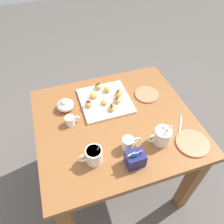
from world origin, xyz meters
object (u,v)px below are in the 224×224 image
object	(u,v)px
pastry_plate_square	(105,101)
saucer_coral_right	(192,143)
cream_pitcher_white	(129,143)
coffee_mug_cream_right	(94,155)
dining_table	(115,134)
beignet_3	(104,102)
chocolate_sauce_pitcher	(70,120)
beignet_1	(117,100)
beignet_5	(119,93)
beignet_7	(98,86)
coffee_mug_cream_left	(162,136)
saucer_coral_left	(147,95)
ice_cream_bowl	(65,105)
beignet_2	(94,95)
beignet_6	(89,104)
beignet_0	(107,89)
beignet_4	(111,108)
sugar_caddy	(134,159)

from	to	relation	value
pastry_plate_square	saucer_coral_right	xyz separation A→B (m)	(-0.34, 0.44, -0.00)
cream_pitcher_white	saucer_coral_right	xyz separation A→B (m)	(-0.33, 0.08, -0.03)
coffee_mug_cream_right	saucer_coral_right	xyz separation A→B (m)	(-0.52, 0.06, -0.04)
dining_table	beignet_3	distance (m)	0.21
chocolate_sauce_pitcher	beignet_1	distance (m)	0.31
beignet_5	beignet_7	bearing A→B (deg)	-45.21
pastry_plate_square	coffee_mug_cream_left	bearing A→B (deg)	116.59
saucer_coral_left	saucer_coral_right	distance (m)	0.42
cream_pitcher_white	saucer_coral_left	xyz separation A→B (m)	(-0.25, -0.33, -0.03)
ice_cream_bowl	beignet_1	distance (m)	0.31
beignet_2	beignet_6	xyz separation A→B (m)	(0.05, 0.07, 0.00)
dining_table	coffee_mug_cream_right	size ratio (longest dim) A/B	6.61
dining_table	beignet_0	distance (m)	0.29
dining_table	pastry_plate_square	world-z (taller)	pastry_plate_square
dining_table	beignet_3	size ratio (longest dim) A/B	18.47
coffee_mug_cream_right	beignet_4	world-z (taller)	coffee_mug_cream_right
saucer_coral_left	sugar_caddy	bearing A→B (deg)	58.15
pastry_plate_square	beignet_7	world-z (taller)	beignet_7
beignet_1	beignet_0	bearing A→B (deg)	-75.97
ice_cream_bowl	saucer_coral_left	world-z (taller)	ice_cream_bowl
coffee_mug_cream_right	saucer_coral_left	world-z (taller)	coffee_mug_cream_right
saucer_coral_left	beignet_7	xyz separation A→B (m)	(0.28, -0.14, 0.03)
pastry_plate_square	sugar_caddy	xyz separation A→B (m)	(-0.01, 0.45, 0.03)
beignet_0	beignet_2	size ratio (longest dim) A/B	0.88
dining_table	saucer_coral_right	distance (m)	0.46
chocolate_sauce_pitcher	coffee_mug_cream_left	bearing A→B (deg)	147.77
dining_table	beignet_5	world-z (taller)	beignet_5
coffee_mug_cream_left	coffee_mug_cream_right	bearing A→B (deg)	0.00
coffee_mug_cream_right	beignet_1	xyz separation A→B (m)	(-0.23, -0.33, -0.01)
coffee_mug_cream_left	beignet_5	world-z (taller)	coffee_mug_cream_left
ice_cream_bowl	beignet_3	xyz separation A→B (m)	(-0.23, 0.05, -0.00)
chocolate_sauce_pitcher	beignet_2	size ratio (longest dim) A/B	1.69
ice_cream_bowl	beignet_5	distance (m)	0.33
coffee_mug_cream_right	chocolate_sauce_pitcher	distance (m)	0.28
saucer_coral_left	beignet_5	world-z (taller)	beignet_5
ice_cream_bowl	beignet_1	bearing A→B (deg)	168.41
beignet_1	beignet_2	world-z (taller)	same
saucer_coral_left	beignet_2	xyz separation A→B (m)	(0.33, -0.07, 0.03)
dining_table	saucer_coral_left	distance (m)	0.33
coffee_mug_cream_right	saucer_coral_right	world-z (taller)	coffee_mug_cream_right
saucer_coral_left	beignet_3	distance (m)	0.29
beignet_0	beignet_2	distance (m)	0.10
chocolate_sauce_pitcher	saucer_coral_right	distance (m)	0.67
coffee_mug_cream_right	sugar_caddy	bearing A→B (deg)	157.10
pastry_plate_square	ice_cream_bowl	distance (m)	0.25
pastry_plate_square	beignet_7	bearing A→B (deg)	-83.52
beignet_1	beignet_6	distance (m)	0.17
beignet_3	pastry_plate_square	bearing A→B (deg)	-114.85
coffee_mug_cream_left	beignet_4	distance (m)	0.34
saucer_coral_right	beignet_1	xyz separation A→B (m)	(0.28, -0.40, 0.03)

